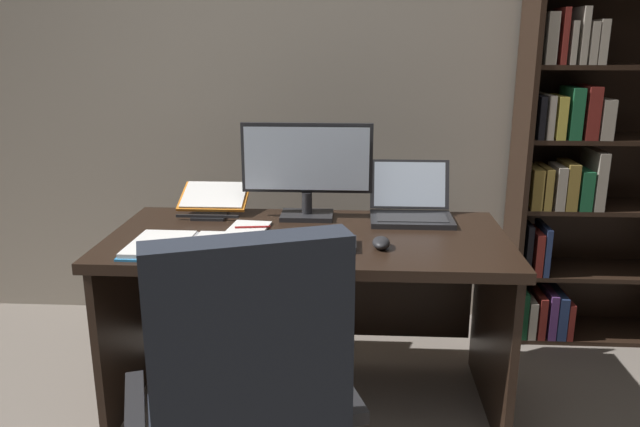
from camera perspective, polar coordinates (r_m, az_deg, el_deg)
wall_back at (r=3.21m, az=0.78°, el=13.45°), size 4.63×0.12×2.66m
desk at (r=2.52m, az=-0.98°, el=-5.80°), size 1.54×0.74×0.73m
bookshelf at (r=3.21m, az=23.51°, el=5.75°), size 0.82×0.32×2.02m
monitor at (r=2.57m, az=-1.23°, el=4.10°), size 0.55×0.16×0.40m
laptop at (r=2.62m, az=8.43°, el=0.58°), size 0.34×0.30×0.23m
keyboard at (r=2.25m, az=-1.97°, el=-2.79°), size 0.42×0.15×0.02m
computer_mouse at (r=2.24m, az=5.69°, el=-2.72°), size 0.06×0.10×0.04m
reading_stand_with_book at (r=2.72m, az=-9.84°, el=1.30°), size 0.30×0.26×0.11m
open_binder at (r=2.27m, az=-12.10°, el=-2.95°), size 0.44×0.31×0.02m
notepad at (r=2.46m, az=-6.72°, el=-1.44°), size 0.17×0.22×0.01m
pen at (r=2.45m, az=-6.27°, el=-1.25°), size 0.14×0.03×0.01m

